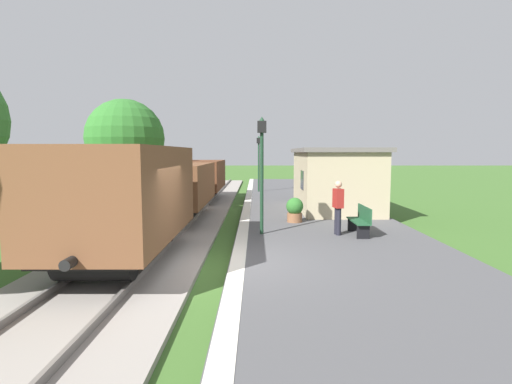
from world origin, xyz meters
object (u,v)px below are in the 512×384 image
Objects in this scene: potted_planter at (296,209)px; lamp_post_near at (263,154)px; station_hut at (336,179)px; person_waiting at (340,205)px; bench_down_platform at (316,190)px; lamp_post_far at (260,153)px; tree_trackside_far at (127,138)px; bench_near_hut at (362,220)px; freight_train at (176,186)px.

lamp_post_near is (-1.26, -2.19, 2.08)m from potted_planter.
station_hut is 5.69m from person_waiting.
bench_down_platform is 5.59m from lamp_post_far.
person_waiting is 12.89m from tree_trackside_far.
bench_near_hut is 0.27× the size of tree_trackside_far.
person_waiting is at bearing -100.07° from station_hut.
freight_train is at bearing -39.63° from person_waiting.
lamp_post_far is at bearing 72.52° from freight_train.
freight_train is 7.18m from station_hut.
tree_trackside_far is at bearing -141.15° from lamp_post_far.
lamp_post_near is at bearing -119.93° from potted_planter.
person_waiting is at bearing 178.96° from bench_near_hut.
lamp_post_far is at bearing 96.11° from potted_planter.
bench_down_platform is 1.64× the size of potted_planter.
freight_train is at bearing -107.48° from lamp_post_far.
lamp_post_near is (-3.11, 0.15, 2.08)m from bench_near_hut.
potted_planter is at bearing -36.72° from tree_trackside_far.
bench_down_platform is (6.53, 6.69, -0.78)m from freight_train.
tree_trackside_far is (-8.26, 6.16, 2.85)m from potted_planter.
station_hut is at bearing 58.14° from lamp_post_near.
bench_down_platform is at bearing 90.00° from bench_near_hut.
station_hut is 1.57× the size of lamp_post_near.
lamp_post_near is (-3.39, -5.45, 1.15)m from station_hut.
station_hut reaches higher than bench_near_hut.
bench_down_platform is 0.41× the size of lamp_post_far.
tree_trackside_far reaches higher than person_waiting.
bench_down_platform is at bearing -104.24° from person_waiting.
freight_train is at bearing 168.40° from potted_planter.
potted_planter is at bearing -74.20° from person_waiting.
freight_train is 12.93× the size of bench_near_hut.
lamp_post_far is at bearing 111.60° from station_hut.
lamp_post_near reaches higher than bench_near_hut.
station_hut is 1.57× the size of lamp_post_far.
lamp_post_far is (0.00, 14.00, 0.00)m from lamp_post_near.
station_hut is at bearing -86.46° from bench_down_platform.
freight_train is at bearing 153.18° from bench_near_hut.
lamp_post_far is at bearing -90.51° from person_waiting.
person_waiting is 0.46× the size of lamp_post_near.
lamp_post_near is at bearing -50.06° from tree_trackside_far.
potted_planter is (4.68, -0.96, -0.78)m from freight_train.
freight_train is 4.84m from potted_planter.
freight_train is 4.83m from lamp_post_near.
potted_planter is (-1.13, 2.33, -0.46)m from person_waiting.
tree_trackside_far reaches higher than lamp_post_near.
bench_near_hut is 0.88× the size of person_waiting.
station_hut is at bearing -68.40° from lamp_post_far.
freight_train is at bearing -161.37° from station_hut.
lamp_post_near is 1.00× the size of lamp_post_far.
station_hut is (6.80, 2.29, 0.15)m from freight_train.
bench_near_hut is 1.00× the size of bench_down_platform.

